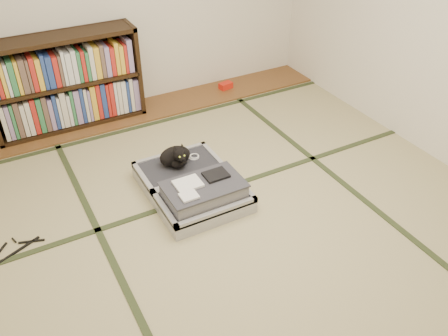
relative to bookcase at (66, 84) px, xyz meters
name	(u,v)px	position (x,y,z in m)	size (l,w,h in m)	color
floor	(240,219)	(0.76, -2.07, -0.45)	(4.50, 4.50, 0.00)	tan
wood_strip	(147,110)	(0.76, -0.07, -0.44)	(4.00, 0.50, 0.02)	brown
red_item	(226,86)	(1.75, -0.04, -0.40)	(0.15, 0.09, 0.07)	red
room_shell	(245,34)	(0.76, -2.07, 1.01)	(4.50, 4.50, 4.50)	white
tatami_borders	(211,185)	(0.76, -1.57, -0.45)	(4.00, 4.50, 0.01)	#2D381E
bookcase	(66,84)	(0.00, 0.00, 0.00)	(1.44, 0.33, 0.93)	black
suitcase	(194,187)	(0.57, -1.64, -0.36)	(0.69, 0.93, 0.27)	#ABAAAF
cat	(176,156)	(0.55, -1.35, -0.23)	(0.31, 0.31, 0.25)	black
cable_coil	(194,157)	(0.73, -1.31, -0.31)	(0.10, 0.10, 0.02)	white
hanger	(16,249)	(-0.81, -1.59, -0.44)	(0.37, 0.25, 0.01)	black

